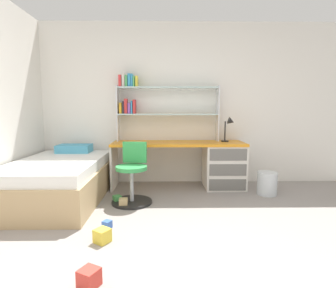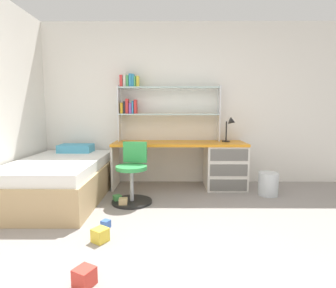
{
  "view_description": "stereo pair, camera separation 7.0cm",
  "coord_description": "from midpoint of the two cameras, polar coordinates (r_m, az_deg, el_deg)",
  "views": [
    {
      "loc": [
        -0.31,
        -1.68,
        1.19
      ],
      "look_at": [
        -0.25,
        1.75,
        0.76
      ],
      "focal_mm": 28.84,
      "sensor_mm": 36.0,
      "label": 1
    },
    {
      "loc": [
        -0.24,
        -1.68,
        1.19
      ],
      "look_at": [
        -0.25,
        1.75,
        0.76
      ],
      "focal_mm": 28.84,
      "sensor_mm": 36.0,
      "label": 2
    }
  ],
  "objects": [
    {
      "name": "toy_block_green_2",
      "position": [
        3.65,
        -11.24,
        -11.34
      ],
      "size": [
        0.13,
        0.13,
        0.09
      ],
      "primitive_type": "cube",
      "rotation": [
        0.0,
        0.0,
        0.55
      ],
      "color": "#479E51",
      "rests_on": "ground_plane"
    },
    {
      "name": "desk",
      "position": [
        4.25,
        8.83,
        -3.83
      ],
      "size": [
        2.02,
        0.61,
        0.71
      ],
      "color": "orange",
      "rests_on": "ground_plane"
    },
    {
      "name": "waste_bin",
      "position": [
        4.11,
        19.75,
        -7.83
      ],
      "size": [
        0.28,
        0.28,
        0.33
      ],
      "primitive_type": "cylinder",
      "color": "silver",
      "rests_on": "ground_plane"
    },
    {
      "name": "toy_block_red_1",
      "position": [
        2.12,
        -17.35,
        -25.4
      ],
      "size": [
        0.17,
        0.17,
        0.12
      ],
      "primitive_type": "cube",
      "rotation": [
        0.0,
        0.0,
        1.08
      ],
      "color": "red",
      "rests_on": "ground_plane"
    },
    {
      "name": "desk_lamp",
      "position": [
        4.27,
        12.43,
        3.85
      ],
      "size": [
        0.2,
        0.17,
        0.38
      ],
      "color": "black",
      "rests_on": "desk"
    },
    {
      "name": "toy_block_natural_4",
      "position": [
        3.49,
        -9.99,
        -12.11
      ],
      "size": [
        0.11,
        0.11,
        0.1
      ],
      "primitive_type": "cube",
      "rotation": [
        0.0,
        0.0,
        1.64
      ],
      "color": "tan",
      "rests_on": "ground_plane"
    },
    {
      "name": "bed_platform",
      "position": [
        3.91,
        -22.45,
        -7.03
      ],
      "size": [
        1.11,
        1.82,
        0.67
      ],
      "color": "tan",
      "rests_on": "ground_plane"
    },
    {
      "name": "toy_block_yellow_3",
      "position": [
        2.66,
        -14.5,
        -18.26
      ],
      "size": [
        0.17,
        0.17,
        0.12
      ],
      "primitive_type": "cube",
      "rotation": [
        0.0,
        0.0,
        0.96
      ],
      "color": "gold",
      "rests_on": "ground_plane"
    },
    {
      "name": "room_shell",
      "position": [
        3.12,
        -19.24,
        8.59
      ],
      "size": [
        5.55,
        6.51,
        2.59
      ],
      "color": "white",
      "rests_on": "ground_plane"
    },
    {
      "name": "swivel_chair",
      "position": [
        3.55,
        -8.14,
        -7.41
      ],
      "size": [
        0.52,
        0.52,
        0.78
      ],
      "color": "black",
      "rests_on": "ground_plane"
    },
    {
      "name": "bookshelf_hutch",
      "position": [
        4.31,
        -3.72,
        9.05
      ],
      "size": [
        1.6,
        0.22,
        1.05
      ],
      "color": "silver",
      "rests_on": "desk"
    },
    {
      "name": "toy_block_blue_0",
      "position": [
        2.93,
        -13.45,
        -16.22
      ],
      "size": [
        0.11,
        0.11,
        0.08
      ],
      "primitive_type": "cube",
      "rotation": [
        0.0,
        0.0,
        1.1
      ],
      "color": "#3860B7",
      "rests_on": "ground_plane"
    }
  ]
}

